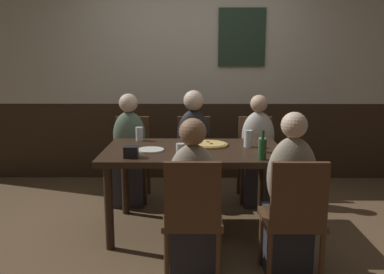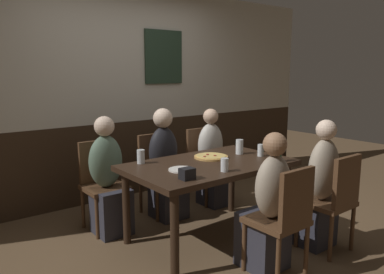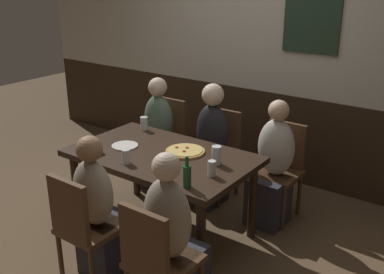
% 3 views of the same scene
% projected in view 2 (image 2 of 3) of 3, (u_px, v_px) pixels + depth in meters
% --- Properties ---
extents(ground_plane, '(12.00, 12.00, 0.00)m').
position_uv_depth(ground_plane, '(208.00, 238.00, 3.63)').
color(ground_plane, brown).
extents(wall_back, '(6.40, 0.13, 2.60)m').
position_uv_depth(wall_back, '(123.00, 93.00, 4.69)').
color(wall_back, '#332316').
rests_on(wall_back, ground_plane).
extents(dining_table, '(1.53, 0.92, 0.74)m').
position_uv_depth(dining_table, '(209.00, 171.00, 3.52)').
color(dining_table, black).
rests_on(dining_table, ground_plane).
extents(chair_mid_near, '(0.40, 0.40, 0.88)m').
position_uv_depth(chair_mid_near, '(284.00, 216.00, 2.86)').
color(chair_mid_near, '#513521').
rests_on(chair_mid_near, ground_plane).
extents(chair_mid_far, '(0.40, 0.40, 0.88)m').
position_uv_depth(chair_mid_far, '(158.00, 169.00, 4.22)').
color(chair_mid_far, '#513521').
rests_on(chair_mid_far, ground_plane).
extents(chair_left_far, '(0.40, 0.40, 0.88)m').
position_uv_depth(chair_left_far, '(101.00, 180.00, 3.82)').
color(chair_left_far, '#513521').
rests_on(chair_left_far, ground_plane).
extents(chair_right_near, '(0.40, 0.40, 0.88)m').
position_uv_depth(chair_right_near, '(334.00, 198.00, 3.27)').
color(chair_right_near, '#513521').
rests_on(chair_right_near, ground_plane).
extents(chair_right_far, '(0.40, 0.40, 0.88)m').
position_uv_depth(chair_right_far, '(204.00, 160.00, 4.63)').
color(chair_right_far, '#513521').
rests_on(chair_right_far, ground_plane).
extents(person_mid_near, '(0.34, 0.37, 1.12)m').
position_uv_depth(person_mid_near, '(267.00, 213.00, 3.00)').
color(person_mid_near, '#2D2D38').
rests_on(person_mid_near, ground_plane).
extents(person_mid_far, '(0.34, 0.37, 1.18)m').
position_uv_depth(person_mid_far, '(166.00, 171.00, 4.10)').
color(person_mid_far, '#2D2D38').
rests_on(person_mid_far, ground_plane).
extents(person_left_far, '(0.34, 0.37, 1.15)m').
position_uv_depth(person_left_far, '(109.00, 184.00, 3.69)').
color(person_left_far, '#2D2D38').
rests_on(person_left_far, ground_plane).
extents(person_right_near, '(0.34, 0.37, 1.16)m').
position_uv_depth(person_right_near, '(318.00, 194.00, 3.40)').
color(person_right_near, '#2D2D38').
rests_on(person_right_near, ground_plane).
extents(person_right_far, '(0.34, 0.37, 1.14)m').
position_uv_depth(person_right_far, '(213.00, 164.00, 4.51)').
color(person_right_far, '#2D2D38').
rests_on(person_right_far, ground_plane).
extents(pizza, '(0.33, 0.33, 0.03)m').
position_uv_depth(pizza, '(211.00, 157.00, 3.69)').
color(pizza, tan).
rests_on(pizza, dining_table).
extents(tumbler_short, '(0.07, 0.07, 0.13)m').
position_uv_depth(tumbler_short, '(141.00, 157.00, 3.46)').
color(tumbler_short, silver).
rests_on(tumbler_short, dining_table).
extents(pint_glass_amber, '(0.07, 0.07, 0.12)m').
position_uv_depth(pint_glass_amber, '(225.00, 166.00, 3.19)').
color(pint_glass_amber, silver).
rests_on(pint_glass_amber, dining_table).
extents(pint_glass_pale, '(0.06, 0.06, 0.12)m').
position_uv_depth(pint_glass_pale, '(261.00, 151.00, 3.75)').
color(pint_glass_pale, silver).
rests_on(pint_glass_pale, dining_table).
extents(highball_clear, '(0.08, 0.08, 0.15)m').
position_uv_depth(highball_clear, '(239.00, 147.00, 3.85)').
color(highball_clear, silver).
rests_on(highball_clear, dining_table).
extents(beer_bottle_green, '(0.06, 0.06, 0.23)m').
position_uv_depth(beer_bottle_green, '(278.00, 152.00, 3.53)').
color(beer_bottle_green, '#194723').
rests_on(beer_bottle_green, dining_table).
extents(plate_white_large, '(0.23, 0.23, 0.01)m').
position_uv_depth(plate_white_large, '(182.00, 170.00, 3.23)').
color(plate_white_large, white).
rests_on(plate_white_large, dining_table).
extents(condiment_caddy, '(0.11, 0.09, 0.09)m').
position_uv_depth(condiment_caddy, '(187.00, 174.00, 2.96)').
color(condiment_caddy, black).
rests_on(condiment_caddy, dining_table).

